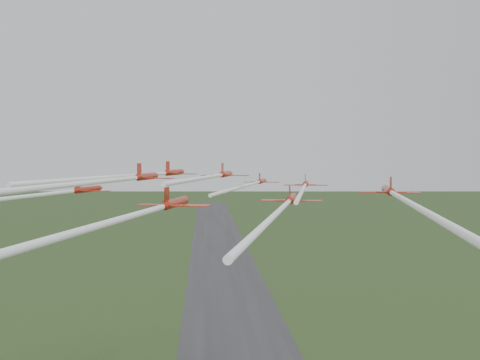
{
  "coord_description": "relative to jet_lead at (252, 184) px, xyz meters",
  "views": [
    {
      "loc": [
        -10.83,
        -91.5,
        59.82
      ],
      "look_at": [
        -4.2,
        5.29,
        56.08
      ],
      "focal_mm": 40.0,
      "sensor_mm": 36.0,
      "label": 1
    }
  ],
  "objects": [
    {
      "name": "jet_row4_right",
      "position": [
        0.31,
        -39.29,
        -0.94
      ],
      "size": [
        16.18,
        52.89,
        2.65
      ],
      "rotation": [
        0.0,
        0.0,
        -0.24
      ],
      "color": "#A7210F"
    },
    {
      "name": "jet_row3_right",
      "position": [
        16.31,
        -35.35,
        -0.19
      ],
      "size": [
        18.83,
        62.07,
        2.93
      ],
      "rotation": [
        0.0,
        0.0,
        -0.24
      ],
      "color": "#A7210F"
    },
    {
      "name": "jet_lead",
      "position": [
        0.0,
        0.0,
        0.0
      ],
      "size": [
        16.09,
        51.44,
        2.33
      ],
      "rotation": [
        0.0,
        0.0,
        -0.25
      ],
      "color": "#A7210F"
    },
    {
      "name": "jet_row2_right",
      "position": [
        7.13,
        -16.62,
        0.23
      ],
      "size": [
        13.52,
        48.04,
        2.41
      ],
      "rotation": [
        0.0,
        0.0,
        -0.21
      ],
      "color": "#A7210F"
    },
    {
      "name": "jet_row3_mid",
      "position": [
        -7.55,
        -20.68,
        2.24
      ],
      "size": [
        12.28,
        42.66,
        2.43
      ],
      "rotation": [
        0.0,
        0.0,
        -0.21
      ],
      "color": "#A7210F"
    },
    {
      "name": "jet_row3_left",
      "position": [
        -35.81,
        -23.15,
        -0.7
      ],
      "size": [
        22.11,
        66.74,
        2.63
      ],
      "rotation": [
        0.0,
        0.0,
        -0.28
      ],
      "color": "#A7210F"
    },
    {
      "name": "runway",
      "position": [
        1.34,
        187.63,
        -55.03
      ],
      "size": [
        38.0,
        900.0,
        0.04
      ],
      "primitive_type": "cube",
      "color": "#2F2F32",
      "rests_on": "ground"
    },
    {
      "name": "jet_row4_left",
      "position": [
        -21.5,
        -36.09,
        2.11
      ],
      "size": [
        16.03,
        60.77,
        2.61
      ],
      "rotation": [
        0.0,
        0.0,
        -0.21
      ],
      "color": "#A7210F"
    },
    {
      "name": "jet_row2_left",
      "position": [
        -18.95,
        -11.69,
        2.2
      ],
      "size": [
        18.82,
        56.86,
        2.79
      ],
      "rotation": [
        0.0,
        0.0,
        -0.27
      ],
      "color": "#A7210F"
    },
    {
      "name": "jet_trail_solo",
      "position": [
        -17.14,
        -58.05,
        -0.47
      ],
      "size": [
        18.84,
        67.8,
        2.61
      ],
      "rotation": [
        0.0,
        0.0,
        -0.23
      ],
      "color": "#A7210F"
    }
  ]
}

